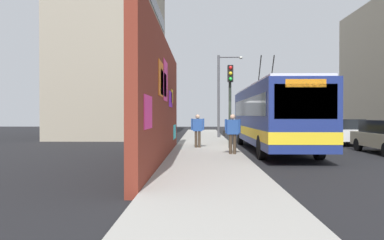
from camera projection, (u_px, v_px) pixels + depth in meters
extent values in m
plane|color=black|center=(237.00, 151.00, 18.76)|extent=(80.00, 80.00, 0.00)
cube|color=#9E9B93|center=(205.00, 149.00, 18.80)|extent=(48.00, 3.20, 0.15)
cube|color=maroon|center=(162.00, 101.00, 14.42)|extent=(13.23, 0.30, 4.77)
cube|color=orange|center=(161.00, 79.00, 12.40)|extent=(1.45, 0.02, 1.17)
cube|color=#8C19D8|center=(171.00, 99.00, 16.53)|extent=(1.70, 0.02, 0.70)
cube|color=yellow|center=(172.00, 96.00, 17.37)|extent=(0.96, 0.02, 0.65)
cube|color=#F2338C|center=(148.00, 112.00, 9.31)|extent=(1.40, 0.02, 0.85)
cube|color=#F2338C|center=(166.00, 81.00, 14.08)|extent=(1.51, 0.02, 1.53)
cube|color=#33D8E5|center=(175.00, 132.00, 19.25)|extent=(1.75, 0.02, 0.73)
cube|color=#F2338C|center=(163.00, 84.00, 13.27)|extent=(2.05, 0.02, 0.86)
cube|color=#9E937F|center=(115.00, 35.00, 31.87)|extent=(13.45, 7.36, 17.48)
cube|color=black|center=(158.00, 85.00, 31.85)|extent=(11.44, 0.04, 1.10)
cube|color=black|center=(158.00, 48.00, 31.81)|extent=(11.44, 0.04, 1.10)
cube|color=black|center=(158.00, 11.00, 31.77)|extent=(11.44, 0.04, 1.10)
cube|color=navy|center=(272.00, 115.00, 18.84)|extent=(12.08, 2.58, 2.73)
cube|color=silver|center=(272.00, 87.00, 18.82)|extent=(11.60, 2.37, 0.12)
cube|color=yellow|center=(272.00, 131.00, 18.85)|extent=(12.10, 2.60, 0.44)
cube|color=black|center=(306.00, 101.00, 12.81)|extent=(0.04, 2.19, 1.23)
cube|color=black|center=(272.00, 107.00, 18.83)|extent=(11.11, 2.61, 0.87)
cube|color=orange|center=(306.00, 83.00, 12.82)|extent=(0.06, 1.42, 0.28)
cylinder|color=black|center=(272.00, 75.00, 20.61)|extent=(1.43, 0.06, 2.00)
cylinder|color=black|center=(259.00, 75.00, 20.63)|extent=(1.43, 0.06, 2.00)
cylinder|color=black|center=(319.00, 148.00, 14.97)|extent=(1.00, 0.28, 1.00)
cylinder|color=black|center=(261.00, 147.00, 15.01)|extent=(1.00, 0.28, 1.00)
cylinder|color=black|center=(278.00, 137.00, 22.70)|extent=(1.00, 0.28, 1.00)
cylinder|color=black|center=(240.00, 137.00, 22.74)|extent=(1.00, 0.28, 1.00)
cylinder|color=black|center=(358.00, 145.00, 18.75)|extent=(0.64, 0.22, 0.64)
cube|color=white|center=(344.00, 134.00, 22.71)|extent=(4.17, 1.88, 0.66)
cube|color=black|center=(343.00, 124.00, 22.79)|extent=(2.50, 1.69, 0.60)
cylinder|color=black|center=(368.00, 141.00, 21.33)|extent=(0.64, 0.22, 0.64)
cylinder|color=black|center=(338.00, 141.00, 21.36)|extent=(0.64, 0.22, 0.64)
cylinder|color=black|center=(348.00, 138.00, 24.08)|extent=(0.64, 0.22, 0.64)
cylinder|color=black|center=(323.00, 138.00, 24.11)|extent=(0.64, 0.22, 0.64)
cylinder|color=#3F3326|center=(199.00, 139.00, 19.01)|extent=(0.14, 0.14, 0.84)
cylinder|color=#3F3326|center=(196.00, 139.00, 19.01)|extent=(0.14, 0.14, 0.84)
cube|color=#264C99|center=(198.00, 125.00, 19.00)|extent=(0.22, 0.49, 0.63)
cylinder|color=#264C99|center=(203.00, 124.00, 18.99)|extent=(0.09, 0.09, 0.60)
cylinder|color=#264C99|center=(192.00, 124.00, 19.01)|extent=(0.09, 0.09, 0.60)
sphere|color=tan|center=(198.00, 117.00, 19.00)|extent=(0.23, 0.23, 0.23)
cylinder|color=#3F3326|center=(235.00, 144.00, 15.80)|extent=(0.14, 0.14, 0.84)
cylinder|color=#3F3326|center=(231.00, 144.00, 15.81)|extent=(0.14, 0.14, 0.84)
cube|color=#264C99|center=(233.00, 127.00, 15.80)|extent=(0.22, 0.49, 0.63)
cylinder|color=#264C99|center=(240.00, 126.00, 15.79)|extent=(0.09, 0.09, 0.60)
cylinder|color=#264C99|center=(226.00, 126.00, 15.80)|extent=(0.09, 0.09, 0.60)
sphere|color=tan|center=(233.00, 117.00, 15.79)|extent=(0.23, 0.23, 0.23)
cube|color=black|center=(224.00, 133.00, 15.81)|extent=(0.14, 0.10, 0.24)
cylinder|color=#2D382D|center=(230.00, 107.00, 18.66)|extent=(0.14, 0.14, 4.20)
cube|color=black|center=(230.00, 74.00, 18.41)|extent=(0.20, 0.28, 0.84)
sphere|color=red|center=(231.00, 68.00, 18.30)|extent=(0.18, 0.18, 0.18)
sphere|color=yellow|center=(231.00, 73.00, 18.30)|extent=(0.18, 0.18, 0.18)
sphere|color=green|center=(231.00, 79.00, 18.31)|extent=(0.18, 0.18, 0.18)
cylinder|color=#4C4C51|center=(219.00, 96.00, 27.81)|extent=(0.18, 0.18, 6.19)
cylinder|color=#4C4C51|center=(230.00, 57.00, 27.76)|extent=(0.10, 1.67, 0.10)
ellipsoid|color=silver|center=(241.00, 58.00, 27.74)|extent=(0.44, 0.28, 0.20)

